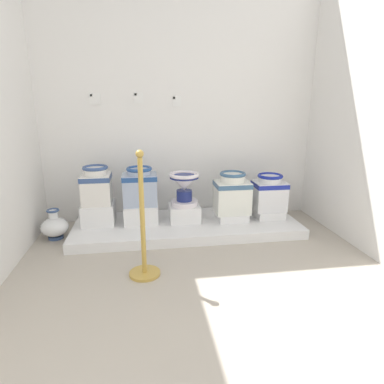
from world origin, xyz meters
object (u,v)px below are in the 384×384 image
at_px(plinth_block_broad_patterned, 141,213).
at_px(antique_toilet_broad_patterned, 140,185).
at_px(antique_toilet_squat_floral, 232,192).
at_px(info_placard_second, 139,98).
at_px(decorative_vase_companion, 55,226).
at_px(plinth_block_slender_white, 268,213).
at_px(info_placard_third, 177,101).
at_px(plinth_block_leftmost, 184,213).
at_px(antique_toilet_leftmost, 184,185).
at_px(stanchion_post_near_left, 143,240).
at_px(antique_toilet_pale_glazed, 97,185).
at_px(plinth_block_pale_glazed, 99,213).
at_px(info_placard_first, 95,99).
at_px(antique_toilet_slender_white, 269,192).
at_px(plinth_block_squat_floral, 231,216).

height_order(plinth_block_broad_patterned, antique_toilet_broad_patterned, antique_toilet_broad_patterned).
relative_size(antique_toilet_squat_floral, info_placard_second, 3.86).
xyz_separation_m(info_placard_second, decorative_vase_companion, (-0.92, -0.49, -1.31)).
xyz_separation_m(plinth_block_slender_white, info_placard_second, (-1.44, 0.45, 1.30)).
distance_m(antique_toilet_broad_patterned, info_placard_third, 1.07).
height_order(plinth_block_leftmost, antique_toilet_leftmost, antique_toilet_leftmost).
height_order(antique_toilet_broad_patterned, stanchion_post_near_left, stanchion_post_near_left).
relative_size(antique_toilet_broad_patterned, antique_toilet_leftmost, 1.13).
xyz_separation_m(antique_toilet_pale_glazed, antique_toilet_broad_patterned, (0.46, -0.02, -0.02)).
xyz_separation_m(antique_toilet_pale_glazed, plinth_block_slender_white, (1.92, -0.07, -0.40)).
xyz_separation_m(plinth_block_pale_glazed, plinth_block_broad_patterned, (0.46, -0.02, -0.01)).
bearing_deg(antique_toilet_leftmost, antique_toilet_pale_glazed, 176.60).
height_order(plinth_block_broad_patterned, antique_toilet_leftmost, antique_toilet_leftmost).
xyz_separation_m(antique_toilet_squat_floral, info_placard_third, (-0.56, 0.47, 0.99)).
xyz_separation_m(info_placard_first, info_placard_second, (0.48, -0.00, 0.01)).
distance_m(antique_toilet_squat_floral, info_placard_second, 1.50).
xyz_separation_m(antique_toilet_pale_glazed, plinth_block_broad_patterned, (0.46, -0.02, -0.34)).
xyz_separation_m(antique_toilet_leftmost, antique_toilet_slender_white, (0.98, -0.01, -0.11)).
bearing_deg(plinth_block_pale_glazed, antique_toilet_leftmost, -3.40).
distance_m(plinth_block_pale_glazed, info_placard_second, 1.37).
distance_m(plinth_block_pale_glazed, stanchion_post_near_left, 1.12).
bearing_deg(plinth_block_broad_patterned, antique_toilet_leftmost, -4.14).
relative_size(antique_toilet_pale_glazed, antique_toilet_leftmost, 1.12).
xyz_separation_m(plinth_block_leftmost, antique_toilet_slender_white, (0.98, -0.01, 0.21)).
bearing_deg(plinth_block_broad_patterned, plinth_block_leftmost, -4.14).
height_order(info_placard_third, decorative_vase_companion, info_placard_third).
height_order(antique_toilet_leftmost, antique_toilet_squat_floral, antique_toilet_leftmost).
height_order(antique_toilet_squat_floral, info_placard_third, info_placard_third).
xyz_separation_m(antique_toilet_squat_floral, info_placard_second, (-0.99, 0.47, 1.02)).
xyz_separation_m(plinth_block_squat_floral, decorative_vase_companion, (-1.92, -0.02, -0.01)).
bearing_deg(info_placard_first, stanchion_post_near_left, -70.98).
relative_size(plinth_block_broad_patterned, antique_toilet_broad_patterned, 0.88).
bearing_deg(stanchion_post_near_left, antique_toilet_pale_glazed, 115.42).
height_order(plinth_block_pale_glazed, decorative_vase_companion, plinth_block_pale_glazed).
distance_m(antique_toilet_pale_glazed, decorative_vase_companion, 0.61).
bearing_deg(stanchion_post_near_left, decorative_vase_companion, 135.66).
bearing_deg(plinth_block_broad_patterned, info_placard_second, 86.77).
height_order(plinth_block_leftmost, stanchion_post_near_left, stanchion_post_near_left).
distance_m(info_placard_third, decorative_vase_companion, 1.92).
bearing_deg(decorative_vase_companion, info_placard_second, 27.83).
bearing_deg(antique_toilet_pale_glazed, plinth_block_broad_patterned, -2.61).
bearing_deg(decorative_vase_companion, stanchion_post_near_left, -44.34).
height_order(antique_toilet_pale_glazed, antique_toilet_broad_patterned, antique_toilet_pale_glazed).
xyz_separation_m(antique_toilet_squat_floral, info_placard_first, (-1.47, 0.47, 1.01)).
xyz_separation_m(antique_toilet_pale_glazed, info_placard_first, (0.00, 0.38, 0.89)).
height_order(plinth_block_leftmost, info_placard_first, info_placard_first).
relative_size(plinth_block_slender_white, decorative_vase_companion, 1.00).
relative_size(antique_toilet_squat_floral, info_placard_first, 3.68).
xyz_separation_m(plinth_block_squat_floral, antique_toilet_slender_white, (0.44, 0.02, 0.26)).
distance_m(plinth_block_slender_white, info_placard_second, 1.99).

